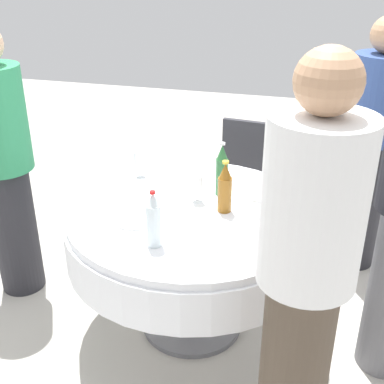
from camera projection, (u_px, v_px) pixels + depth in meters
name	position (u px, v px, depth m)	size (l,w,h in m)	color
ground_plane	(192.00, 323.00, 2.85)	(10.00, 10.00, 0.00)	#B7B2A8
dining_table	(192.00, 235.00, 2.59)	(1.29, 1.29, 0.74)	white
bottle_clear_right	(154.00, 220.00, 2.17)	(0.07, 0.07, 0.27)	silver
bottle_green_west	(222.00, 171.00, 2.62)	(0.06, 0.06, 0.29)	#2D6B38
bottle_amber_left	(225.00, 188.00, 2.46)	(0.07, 0.07, 0.27)	#8C5619
wine_glass_rear	(197.00, 184.00, 2.56)	(0.06, 0.06, 0.14)	white
wine_glass_front	(139.00, 159.00, 2.84)	(0.07, 0.07, 0.15)	white
plate_east	(136.00, 217.00, 2.44)	(0.24, 0.24, 0.02)	white
plate_south	(141.00, 190.00, 2.71)	(0.25, 0.25, 0.02)	white
spoon_west	(189.00, 236.00, 2.29)	(0.18, 0.02, 0.01)	silver
knife_left	(226.00, 251.00, 2.17)	(0.18, 0.02, 0.01)	silver
spoon_rear	(260.00, 219.00, 2.43)	(0.18, 0.02, 0.01)	silver
folded_napkin	(261.00, 195.00, 2.65)	(0.15, 0.15, 0.02)	white
person_right	(371.00, 145.00, 3.06)	(0.34, 0.34, 1.61)	#26262B
person_left	(3.00, 163.00, 2.81)	(0.34, 0.34, 1.60)	#26262B
person_rear	(304.00, 284.00, 1.72)	(0.34, 0.34, 1.69)	#4C3F33
chair_inner	(253.00, 164.00, 3.63)	(0.44, 0.44, 0.87)	#2D2D33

